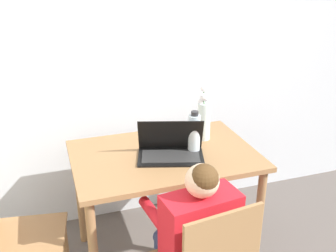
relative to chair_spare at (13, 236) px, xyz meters
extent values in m
cube|color=silver|center=(1.02, 0.69, 0.81)|extent=(6.40, 0.05, 2.50)
cube|color=olive|center=(0.88, 0.09, 0.29)|extent=(1.08, 0.73, 0.03)
cylinder|color=olive|center=(1.37, -0.22, -0.08)|extent=(0.05, 0.05, 0.72)
cylinder|color=olive|center=(0.39, 0.41, -0.08)|extent=(0.05, 0.05, 0.72)
cylinder|color=olive|center=(1.37, 0.41, -0.08)|extent=(0.05, 0.05, 0.72)
cube|color=olive|center=(0.07, -0.01, -0.03)|extent=(0.46, 0.46, 0.02)
cylinder|color=olive|center=(0.26, 0.13, -0.24)|extent=(0.04, 0.04, 0.41)
cylinder|color=olive|center=(-0.07, 0.18, -0.24)|extent=(0.04, 0.04, 0.41)
cube|color=red|center=(0.87, -0.51, 0.19)|extent=(0.38, 0.22, 0.40)
sphere|color=beige|center=(0.87, -0.51, 0.46)|extent=(0.16, 0.16, 0.16)
sphere|color=#4C3319|center=(0.87, -0.52, 0.48)|extent=(0.13, 0.13, 0.13)
cylinder|color=navy|center=(0.93, -0.36, 0.00)|extent=(0.12, 0.29, 0.09)
cylinder|color=navy|center=(0.77, -0.38, 0.00)|extent=(0.12, 0.29, 0.09)
cylinder|color=red|center=(0.99, -0.28, 0.21)|extent=(0.08, 0.24, 0.06)
cylinder|color=red|center=(0.69, -0.32, 0.21)|extent=(0.08, 0.24, 0.06)
cube|color=black|center=(0.90, 0.03, 0.31)|extent=(0.43, 0.33, 0.01)
cube|color=#2D2D2D|center=(0.90, 0.03, 0.32)|extent=(0.37, 0.25, 0.00)
cube|color=black|center=(0.92, 0.09, 0.42)|extent=(0.39, 0.21, 0.21)
cube|color=silver|center=(0.92, 0.09, 0.43)|extent=(0.35, 0.18, 0.19)
cylinder|color=silver|center=(1.19, 0.21, 0.43)|extent=(0.08, 0.08, 0.24)
cylinder|color=#3D7A38|center=(1.20, 0.22, 0.47)|extent=(0.01, 0.01, 0.22)
sphere|color=white|center=(1.20, 0.22, 0.58)|extent=(0.05, 0.05, 0.05)
cylinder|color=#3D7A38|center=(1.19, 0.23, 0.50)|extent=(0.01, 0.01, 0.28)
sphere|color=white|center=(1.19, 0.23, 0.64)|extent=(0.04, 0.04, 0.04)
cylinder|color=#3D7A38|center=(1.17, 0.22, 0.46)|extent=(0.01, 0.01, 0.20)
sphere|color=white|center=(1.17, 0.22, 0.56)|extent=(0.05, 0.05, 0.05)
cylinder|color=#3D7A38|center=(1.17, 0.20, 0.48)|extent=(0.01, 0.01, 0.24)
sphere|color=white|center=(1.17, 0.20, 0.60)|extent=(0.05, 0.05, 0.05)
cylinder|color=#3D7A38|center=(1.20, 0.20, 0.45)|extent=(0.01, 0.01, 0.19)
sphere|color=white|center=(1.20, 0.20, 0.54)|extent=(0.04, 0.04, 0.04)
cylinder|color=silver|center=(1.06, 0.07, 0.42)|extent=(0.07, 0.07, 0.23)
cylinder|color=#262628|center=(1.06, 0.07, 0.55)|extent=(0.04, 0.04, 0.03)
camera|label=1|loc=(0.25, -1.89, 1.36)|focal=42.00mm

